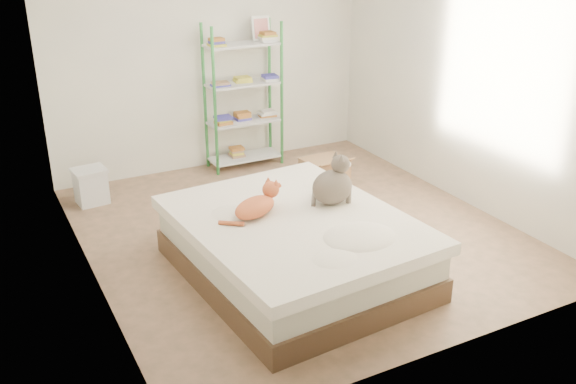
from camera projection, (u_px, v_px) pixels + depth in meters
room at (298, 98)px, 5.63m from camera, size 3.81×4.21×2.61m
bed at (294, 247)px, 5.28m from camera, size 1.80×2.18×0.53m
orange_cat at (255, 205)px, 5.17m from camera, size 0.56×0.45×0.20m
grey_cat at (332, 180)px, 5.36m from camera, size 0.39×0.33×0.43m
shelf_unit at (244, 96)px, 7.47m from camera, size 0.88×0.36×1.74m
cardboard_box at (325, 172)px, 7.10m from camera, size 0.49×0.47×0.37m
white_bin at (91, 186)px, 6.67m from camera, size 0.36×0.32×0.38m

